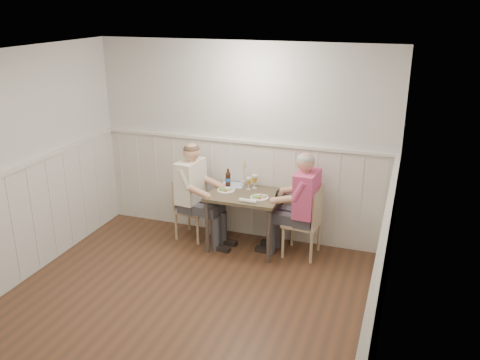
{
  "coord_description": "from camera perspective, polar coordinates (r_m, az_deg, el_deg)",
  "views": [
    {
      "loc": [
        2.08,
        -3.85,
        3.08
      ],
      "look_at": [
        0.18,
        1.64,
        1.0
      ],
      "focal_mm": 38.0,
      "sensor_mm": 36.0,
      "label": 1
    }
  ],
  "objects": [
    {
      "name": "rolled_napkin",
      "position": [
        6.14,
        0.9,
        -2.35
      ],
      "size": [
        0.22,
        0.05,
        0.05
      ],
      "color": "white",
      "rests_on": "dining_table"
    },
    {
      "name": "grass_vase",
      "position": [
        6.63,
        0.34,
        0.64
      ],
      "size": [
        0.04,
        0.04,
        0.37
      ],
      "color": "silver",
      "rests_on": "dining_table"
    },
    {
      "name": "man_in_pink",
      "position": [
        6.32,
        7.02,
        -3.74
      ],
      "size": [
        0.66,
        0.46,
        1.38
      ],
      "color": "#3F3F47",
      "rests_on": "ground"
    },
    {
      "name": "beer_bottle",
      "position": [
        6.64,
        -1.35,
        0.15
      ],
      "size": [
        0.07,
        0.07,
        0.24
      ],
      "color": "black",
      "rests_on": "dining_table"
    },
    {
      "name": "beer_glass_b",
      "position": [
        6.54,
        0.99,
        -0.17
      ],
      "size": [
        0.06,
        0.06,
        0.16
      ],
      "color": "silver",
      "rests_on": "dining_table"
    },
    {
      "name": "room_shell",
      "position": [
        4.64,
        -8.76,
        -0.17
      ],
      "size": [
        4.04,
        4.54,
        2.6
      ],
      "color": "silver",
      "rests_on": "ground"
    },
    {
      "name": "gingham_mat",
      "position": [
        6.72,
        -0.89,
        -0.56
      ],
      "size": [
        0.32,
        0.27,
        0.01
      ],
      "color": "#7583C4",
      "rests_on": "dining_table"
    },
    {
      "name": "chair_left",
      "position": [
        6.87,
        -5.71,
        -2.88
      ],
      "size": [
        0.43,
        0.43,
        0.83
      ],
      "color": "tan",
      "rests_on": "ground"
    },
    {
      "name": "plate_diner",
      "position": [
        6.51,
        -1.7,
        -1.1
      ],
      "size": [
        0.23,
        0.23,
        0.06
      ],
      "color": "white",
      "rests_on": "dining_table"
    },
    {
      "name": "diner_cream",
      "position": [
        6.69,
        -5.2,
        -2.34
      ],
      "size": [
        0.67,
        0.47,
        1.38
      ],
      "color": "#3F3F47",
      "rests_on": "ground"
    },
    {
      "name": "wainscot",
      "position": [
        5.53,
        -5.03,
        -5.98
      ],
      "size": [
        4.0,
        4.49,
        1.34
      ],
      "color": "silver",
      "rests_on": "ground"
    },
    {
      "name": "chair_right",
      "position": [
        6.38,
        7.47,
        -4.44
      ],
      "size": [
        0.45,
        0.45,
        0.9
      ],
      "color": "tan",
      "rests_on": "ground"
    },
    {
      "name": "beer_glass_a",
      "position": [
        6.57,
        1.66,
        0.09
      ],
      "size": [
        0.07,
        0.07,
        0.18
      ],
      "color": "silver",
      "rests_on": "dining_table"
    },
    {
      "name": "dining_table",
      "position": [
        6.47,
        0.58,
        -2.37
      ],
      "size": [
        0.91,
        0.7,
        0.75
      ],
      "color": "#494030",
      "rests_on": "ground"
    },
    {
      "name": "ground_plane",
      "position": [
        5.35,
        -7.89,
        -15.66
      ],
      "size": [
        4.5,
        4.5,
        0.0
      ],
      "primitive_type": "plane",
      "color": "#462E1F"
    },
    {
      "name": "plate_man",
      "position": [
        6.28,
        2.13,
        -1.91
      ],
      "size": [
        0.23,
        0.23,
        0.06
      ],
      "color": "white",
      "rests_on": "dining_table"
    }
  ]
}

